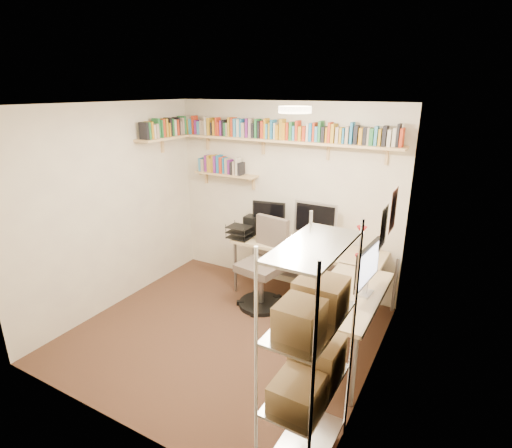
{
  "coord_description": "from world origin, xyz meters",
  "views": [
    {
      "loc": [
        2.2,
        -3.24,
        2.64
      ],
      "look_at": [
        0.1,
        0.55,
        1.17
      ],
      "focal_mm": 28.0,
      "sensor_mm": 36.0,
      "label": 1
    }
  ],
  "objects": [
    {
      "name": "ground",
      "position": [
        0.0,
        0.0,
        0.0
      ],
      "size": [
        3.2,
        3.2,
        0.0
      ],
      "primitive_type": "plane",
      "color": "#44251D",
      "rests_on": "ground"
    },
    {
      "name": "room_shell",
      "position": [
        0.0,
        0.0,
        1.55
      ],
      "size": [
        3.24,
        3.04,
        2.52
      ],
      "color": "#F4EBC6",
      "rests_on": "ground"
    },
    {
      "name": "wall_shelves",
      "position": [
        -0.43,
        1.3,
        2.03
      ],
      "size": [
        3.12,
        1.09,
        0.8
      ],
      "color": "#DEB77D",
      "rests_on": "ground"
    },
    {
      "name": "corner_desk",
      "position": [
        0.59,
        0.93,
        0.74
      ],
      "size": [
        2.16,
        1.91,
        1.3
      ],
      "color": "tan",
      "rests_on": "ground"
    },
    {
      "name": "office_chair",
      "position": [
        0.08,
        0.81,
        0.48
      ],
      "size": [
        0.6,
        0.61,
        1.14
      ],
      "rotation": [
        0.0,
        0.0,
        -0.16
      ],
      "color": "black",
      "rests_on": "ground"
    },
    {
      "name": "wire_rack",
      "position": [
        1.42,
        -1.07,
        1.0
      ],
      "size": [
        0.41,
        0.8,
        1.83
      ],
      "rotation": [
        0.0,
        0.0,
        -0.02
      ],
      "color": "silver",
      "rests_on": "ground"
    }
  ]
}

